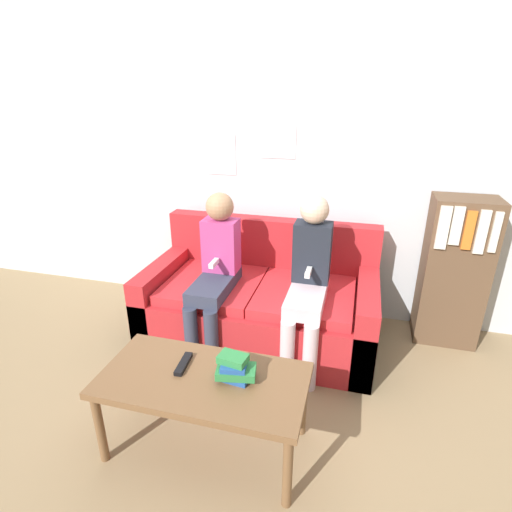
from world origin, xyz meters
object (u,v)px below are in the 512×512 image
couch (261,303)px  bookshelf (454,272)px  person_left (216,266)px  person_right (309,276)px  coffee_table (203,385)px  tv_remote (184,364)px

couch → bookshelf: bearing=13.6°
person_left → person_right: size_ratio=0.98×
couch → person_left: bearing=-144.4°
coffee_table → tv_remote: (-0.13, 0.06, 0.06)m
person_right → bookshelf: size_ratio=1.05×
couch → coffee_table: 1.08m
person_right → tv_remote: 0.98m
couch → bookshelf: 1.38m
tv_remote → person_right: bearing=53.9°
couch → bookshelf: bookshelf is taller
person_right → bookshelf: bearing=28.1°
person_left → person_right: (0.63, 0.00, 0.01)m
coffee_table → person_left: size_ratio=0.92×
person_left → bookshelf: person_left is taller
coffee_table → tv_remote: tv_remote is taller
coffee_table → bookshelf: bearing=46.2°
person_right → bookshelf: 1.09m
person_right → tv_remote: size_ratio=6.48×
bookshelf → coffee_table: bearing=-133.8°
person_left → bookshelf: (1.59, 0.51, -0.08)m
person_left → bookshelf: bearing=17.9°
person_left → tv_remote: 0.85m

